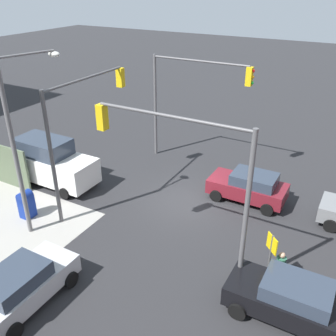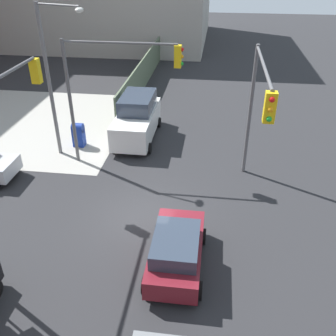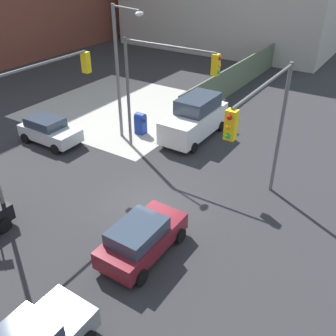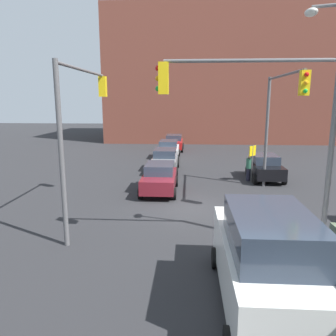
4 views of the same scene
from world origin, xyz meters
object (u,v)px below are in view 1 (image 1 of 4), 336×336
Objects in this scene: mailbox_blue at (26,203)px; hatchback_maroon at (249,186)px; van_white_delivery at (50,162)px; hatchback_black at (288,298)px; traffic_signal_ne_corner at (82,117)px; coupe_silver at (22,285)px; traffic_signal_nw_corner at (183,165)px; pedestrian_crossing at (280,270)px; traffic_signal_se_corner at (190,90)px; street_lamp_corner at (20,136)px.

mailbox_blue is 0.36× the size of hatchback_maroon.
hatchback_black is at bearing 167.33° from van_white_delivery.
traffic_signal_ne_corner is 4.55× the size of mailbox_blue.
coupe_silver is (4.81, 10.72, -0.00)m from hatchback_maroon.
van_white_delivery is at bearing 18.73° from hatchback_maroon.
traffic_signal_nw_corner is at bearing -6.25° from hatchback_black.
pedestrian_crossing is at bearing 118.40° from hatchback_maroon.
traffic_signal_se_corner is 7.19m from traffic_signal_ne_corner.
hatchback_maroon is (-8.99, -6.77, 0.08)m from mailbox_blue.
street_lamp_corner reaches higher than traffic_signal_nw_corner.
coupe_silver is at bearing 47.47° from traffic_signal_nw_corner.
traffic_signal_nw_corner is at bearing -176.54° from mailbox_blue.
traffic_signal_nw_corner is 1.00× the size of traffic_signal_ne_corner.
hatchback_black is (-8.47, 9.47, -3.84)m from traffic_signal_se_corner.
traffic_signal_se_corner is 1.63× the size of hatchback_black.
street_lamp_corner is at bearing 79.38° from traffic_signal_ne_corner.
pedestrian_crossing reaches higher than hatchback_black.
coupe_silver is 0.73× the size of van_white_delivery.
traffic_signal_se_corner reaches higher than mailbox_blue.
mailbox_blue is at bearing -43.42° from coupe_silver.
mailbox_blue is 0.26× the size of van_white_delivery.
pedestrian_crossing is (-7.88, 8.30, -3.78)m from traffic_signal_se_corner.
mailbox_blue is (1.10, -0.45, -3.94)m from street_lamp_corner.
traffic_signal_ne_corner is (6.57, -2.23, -0.03)m from traffic_signal_nw_corner.
street_lamp_corner is 11.36m from hatchback_maroon.
van_white_delivery is (3.23, -0.47, -3.37)m from traffic_signal_ne_corner.
hatchback_black is 2.31× the size of pedestrian_crossing.
pedestrian_crossing reaches higher than mailbox_blue.
hatchback_maroon reaches higher than mailbox_blue.
traffic_signal_nw_corner reaches higher than hatchback_black.
street_lamp_corner is 2.01× the size of hatchback_black.
traffic_signal_ne_corner is 3.24m from street_lamp_corner.
traffic_signal_ne_corner is at bearing 70.29° from traffic_signal_se_corner.
traffic_signal_ne_corner is 1.63× the size of hatchback_black.
hatchback_maroon is (3.60, -6.74, 0.00)m from hatchback_black.
hatchback_black is at bearing 131.78° from traffic_signal_se_corner.
street_lamp_corner reaches higher than hatchback_maroon.
traffic_signal_nw_corner is 7.22m from street_lamp_corner.
mailbox_blue is 11.25m from hatchback_maroon.
hatchback_maroon is at bearing -161.27° from van_white_delivery.
van_white_delivery is (14.12, -3.17, 0.44)m from hatchback_black.
traffic_signal_se_corner is 12.05m from pedestrian_crossing.
van_white_delivery is at bearing -54.12° from street_lamp_corner.
traffic_signal_se_corner reaches higher than pedestrian_crossing.
van_white_delivery reaches higher than hatchback_black.
traffic_signal_ne_corner is at bearing -18.80° from traffic_signal_nw_corner.
coupe_silver reaches higher than mailbox_blue.
coupe_silver is at bearing 131.23° from street_lamp_corner.
coupe_silver is at bearing 128.60° from van_white_delivery.
pedestrian_crossing is at bearing -174.29° from mailbox_blue.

